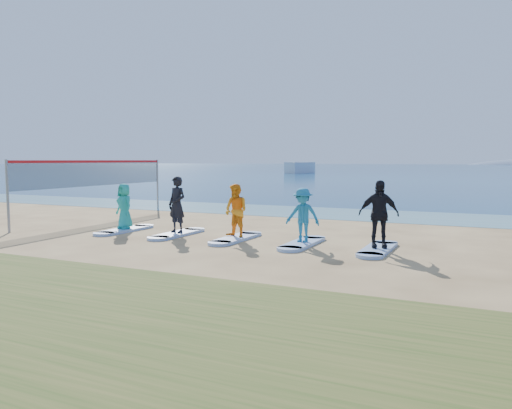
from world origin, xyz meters
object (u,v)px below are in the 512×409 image
at_px(student_1, 177,205).
at_px(student_3, 303,215).
at_px(student_4, 379,214).
at_px(surfboard_2, 236,238).
at_px(surfboard_4, 378,249).
at_px(surfboard_0, 125,230).
at_px(surfboard_1, 177,234).
at_px(surfboard_3, 302,243).
at_px(student_2, 236,211).
at_px(volleyball_net, 97,174).
at_px(student_0, 124,206).
at_px(boat_offshore_a, 300,173).

relative_size(student_1, student_3, 1.17).
distance_m(student_1, student_3, 4.39).
height_order(student_3, student_4, student_4).
xyz_separation_m(surfboard_2, surfboard_4, (4.39, 0.00, 0.00)).
relative_size(surfboard_0, surfboard_4, 1.00).
bearing_deg(surfboard_1, student_1, 0.00).
bearing_deg(surfboard_3, student_2, 180.00).
bearing_deg(surfboard_3, student_1, 180.00).
bearing_deg(volleyball_net, surfboard_2, -17.41).
height_order(student_0, student_3, student_3).
xyz_separation_m(volleyball_net, student_0, (3.54, -2.48, -1.03)).
height_order(volleyball_net, student_3, volleyball_net).
relative_size(student_2, student_3, 1.04).
bearing_deg(surfboard_0, student_3, 0.00).
distance_m(volleyball_net, boat_offshore_a, 75.70).
xyz_separation_m(boat_offshore_a, student_0, (21.74, -75.94, 0.88)).
xyz_separation_m(surfboard_0, surfboard_1, (2.19, 0.00, 0.00)).
bearing_deg(student_2, surfboard_4, 16.48).
relative_size(surfboard_0, student_1, 1.18).
height_order(surfboard_0, student_2, student_2).
bearing_deg(volleyball_net, student_1, -23.44).
bearing_deg(volleyball_net, student_3, -13.80).
distance_m(student_0, surfboard_4, 8.82).
bearing_deg(student_1, volleyball_net, 167.51).
relative_size(volleyball_net, surfboard_0, 4.13).
xyz_separation_m(surfboard_1, surfboard_3, (4.39, 0.00, 0.00)).
height_order(volleyball_net, student_4, volleyball_net).
relative_size(student_1, student_2, 1.13).
bearing_deg(student_3, student_0, 179.96).
distance_m(surfboard_0, student_1, 2.40).
height_order(volleyball_net, surfboard_2, volleyball_net).
distance_m(boat_offshore_a, surfboard_2, 80.31).
relative_size(volleyball_net, student_2, 5.50).
xyz_separation_m(surfboard_3, surfboard_4, (2.19, 0.00, 0.00)).
bearing_deg(student_0, surfboard_4, 20.75).
bearing_deg(student_3, surfboard_3, 0.00).
height_order(student_0, student_4, student_4).
bearing_deg(student_1, student_4, 10.96).
distance_m(boat_offshore_a, surfboard_3, 81.05).
bearing_deg(student_4, student_3, 159.98).
xyz_separation_m(surfboard_0, student_1, (2.19, 0.00, 0.97)).
bearing_deg(boat_offshore_a, volleyball_net, -63.43).
bearing_deg(student_4, surfboard_1, 159.98).
bearing_deg(surfboard_2, student_2, 0.00).
xyz_separation_m(surfboard_1, student_1, (0.00, 0.00, 0.97)).
distance_m(surfboard_2, surfboard_3, 2.19).
height_order(boat_offshore_a, surfboard_0, boat_offshore_a).
xyz_separation_m(surfboard_0, student_0, (0.00, 0.00, 0.83)).
relative_size(surfboard_3, surfboard_4, 1.00).
bearing_deg(surfboard_3, student_3, 0.00).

